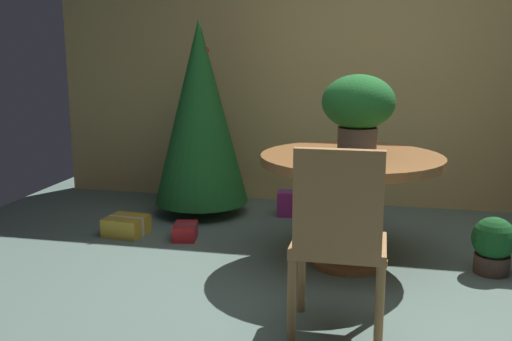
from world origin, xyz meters
The scene contains 10 objects.
ground_plane centered at (0.00, 0.00, 0.00)m, with size 6.60×6.60×0.00m, color slate.
back_wall_panel centered at (0.00, 2.20, 1.30)m, with size 6.00×0.10×2.60m, color tan.
round_dining_table centered at (-0.11, 0.61, 0.57)m, with size 1.18×1.18×0.74m.
flower_vase centered at (-0.08, 0.54, 1.05)m, with size 0.46×0.46×0.52m.
wooden_chair_near centered at (-0.11, -0.44, 0.54)m, with size 0.46×0.39×0.97m.
holiday_tree centered at (-1.44, 1.56, 0.89)m, with size 0.81×0.81×1.66m.
gift_box_red centered at (-1.35, 0.86, 0.06)m, with size 0.21×0.27×0.12m.
gift_box_gold centered at (-1.83, 0.86, 0.07)m, with size 0.32×0.30×0.14m.
gift_box_purple centered at (-0.64, 1.66, 0.11)m, with size 0.29×0.19×0.21m.
potted_plant centered at (0.80, 0.62, 0.19)m, with size 0.27×0.27×0.37m.
Camera 1 is at (0.07, -3.13, 1.41)m, focal length 40.69 mm.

